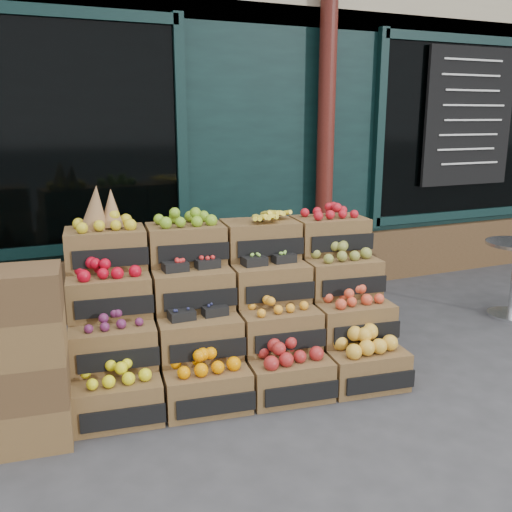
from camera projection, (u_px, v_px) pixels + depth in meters
name	position (u px, v px, depth m)	size (l,w,h in m)	color
ground	(320.00, 388.00, 4.13)	(60.00, 60.00, 0.00)	#373739
shop_facade	(144.00, 81.00, 8.10)	(12.00, 6.24, 4.80)	black
crate_display	(231.00, 318.00, 4.27)	(2.45, 1.43, 1.45)	brown
spare_crates	(18.00, 360.00, 3.31)	(0.58, 0.44, 1.08)	brown
shopkeeper	(6.00, 214.00, 5.59)	(0.71, 0.47, 1.96)	#1B5F2E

